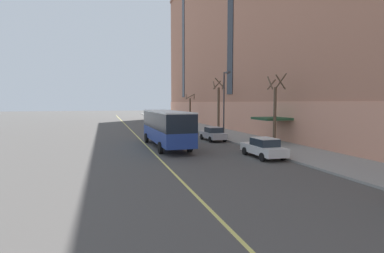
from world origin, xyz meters
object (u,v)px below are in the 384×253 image
(city_bus, at_px, (166,126))
(parked_car_silver_0, at_px, (213,134))
(street_tree_far_downtown, at_px, (190,108))
(fire_hydrant, at_px, (258,144))
(parked_car_white_3, at_px, (263,148))
(parked_car_champagne_1, at_px, (174,123))
(street_tree_far_uptown, at_px, (219,105))
(street_tree_mid_block, at_px, (275,109))
(street_lamp, at_px, (225,98))

(city_bus, bearing_deg, parked_car_silver_0, 29.11)
(parked_car_silver_0, bearing_deg, street_tree_far_downtown, 79.89)
(parked_car_silver_0, bearing_deg, fire_hydrant, -75.60)
(parked_car_white_3, bearing_deg, parked_car_champagne_1, 90.31)
(parked_car_white_3, height_order, street_tree_far_uptown, street_tree_far_uptown)
(city_bus, height_order, street_tree_mid_block, street_tree_mid_block)
(street_tree_far_downtown, height_order, street_lamp, street_lamp)
(street_tree_far_downtown, bearing_deg, city_bus, -110.57)
(parked_car_champagne_1, distance_m, street_tree_far_uptown, 11.57)
(street_tree_mid_block, xyz_separation_m, street_lamp, (-2.41, 6.93, 1.18))
(city_bus, relative_size, street_tree_far_downtown, 1.94)
(parked_car_silver_0, bearing_deg, parked_car_champagne_1, 90.05)
(parked_car_champagne_1, relative_size, street_lamp, 0.61)
(parked_car_champagne_1, bearing_deg, fire_hydrant, -86.08)
(parked_car_champagne_1, relative_size, street_tree_mid_block, 0.67)
(street_tree_far_uptown, height_order, street_lamp, street_lamp)
(parked_car_white_3, bearing_deg, city_bus, 129.70)
(fire_hydrant, bearing_deg, parked_car_white_3, -113.45)
(street_tree_mid_block, bearing_deg, parked_car_silver_0, 127.25)
(street_tree_far_uptown, relative_size, fire_hydrant, 10.60)
(street_tree_mid_block, bearing_deg, parked_car_white_3, -129.03)
(parked_car_white_3, relative_size, street_tree_far_uptown, 0.60)
(parked_car_silver_0, xyz_separation_m, parked_car_white_3, (0.15, -10.80, 0.00))
(street_tree_far_uptown, distance_m, street_lamp, 8.35)
(city_bus, height_order, street_tree_far_uptown, street_tree_far_uptown)
(city_bus, xyz_separation_m, street_tree_mid_block, (10.34, -2.31, 1.58))
(parked_car_white_3, bearing_deg, street_tree_mid_block, 50.97)
(city_bus, distance_m, street_tree_far_uptown, 16.38)
(street_tree_mid_block, bearing_deg, fire_hydrant, -152.06)
(city_bus, height_order, parked_car_white_3, city_bus)
(parked_car_white_3, distance_m, street_tree_far_downtown, 35.33)
(street_tree_far_downtown, distance_m, fire_hydrant, 31.41)
(parked_car_silver_0, xyz_separation_m, street_tree_far_downtown, (4.31, 24.20, 2.36))
(parked_car_champagne_1, height_order, street_tree_far_downtown, street_tree_far_downtown)
(street_lamp, xyz_separation_m, fire_hydrant, (-0.10, -8.27, -4.30))
(city_bus, relative_size, street_tree_mid_block, 1.63)
(parked_car_champagne_1, height_order, fire_hydrant, parked_car_champagne_1)
(parked_car_silver_0, height_order, fire_hydrant, parked_car_silver_0)
(street_tree_far_uptown, relative_size, street_lamp, 0.99)
(parked_car_white_3, xyz_separation_m, street_tree_mid_block, (4.16, 5.13, 2.83))
(parked_car_silver_0, relative_size, street_lamp, 0.57)
(parked_car_champagne_1, bearing_deg, street_tree_far_uptown, -67.24)
(city_bus, relative_size, parked_car_white_3, 2.49)
(city_bus, height_order, fire_hydrant, city_bus)
(parked_car_silver_0, relative_size, fire_hydrant, 6.10)
(parked_car_silver_0, distance_m, parked_car_white_3, 10.80)
(street_tree_far_downtown, bearing_deg, parked_car_champagne_1, -132.52)
(city_bus, height_order, street_tree_far_downtown, street_tree_far_downtown)
(parked_car_silver_0, height_order, parked_car_white_3, same)
(fire_hydrant, bearing_deg, street_tree_mid_block, 27.94)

